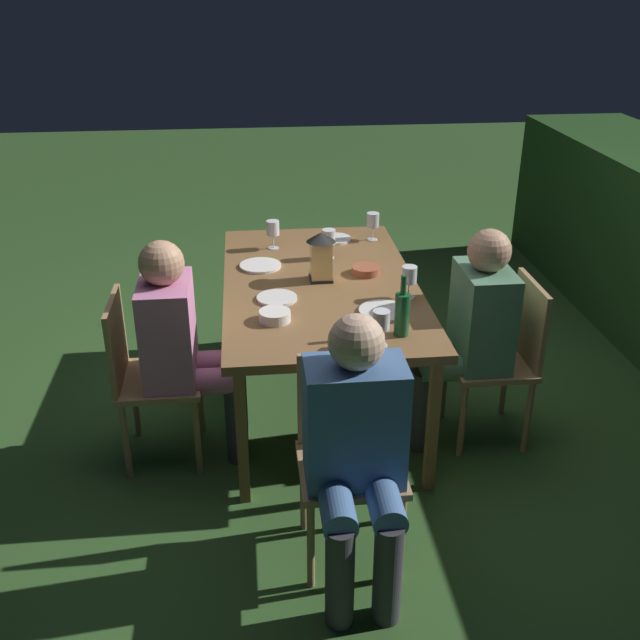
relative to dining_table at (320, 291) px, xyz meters
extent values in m
plane|color=#2D5123|center=(0.00, 0.00, -0.70)|extent=(16.00, 16.00, 0.00)
cube|color=brown|center=(0.00, 0.00, 0.03)|extent=(1.75, 1.02, 0.04)
cube|color=brown|center=(-0.81, -0.44, -0.35)|extent=(0.05, 0.05, 0.71)
cube|color=brown|center=(0.81, -0.44, -0.35)|extent=(0.05, 0.05, 0.71)
cube|color=brown|center=(-0.81, 0.44, -0.35)|extent=(0.05, 0.05, 0.71)
cube|color=brown|center=(0.81, 0.44, -0.35)|extent=(0.05, 0.05, 0.71)
cube|color=#9E7A51|center=(0.39, 0.83, -0.27)|extent=(0.42, 0.40, 0.03)
cube|color=#9E7A51|center=(0.39, 1.02, -0.04)|extent=(0.40, 0.02, 0.42)
cylinder|color=#9E7A51|center=(0.57, 0.66, -0.49)|extent=(0.03, 0.03, 0.42)
cylinder|color=#9E7A51|center=(0.21, 0.66, -0.49)|extent=(0.03, 0.03, 0.42)
cylinder|color=#9E7A51|center=(0.57, 1.00, -0.49)|extent=(0.03, 0.03, 0.42)
cylinder|color=#9E7A51|center=(0.21, 1.00, -0.49)|extent=(0.03, 0.03, 0.42)
cube|color=#4C7A5B|center=(0.39, 0.77, 0.00)|extent=(0.38, 0.24, 0.50)
sphere|color=tan|center=(0.39, 0.77, 0.34)|extent=(0.21, 0.21, 0.21)
cylinder|color=#4C7A5B|center=(0.48, 0.63, -0.24)|extent=(0.13, 0.36, 0.13)
cylinder|color=#4C7A5B|center=(0.30, 0.63, -0.24)|extent=(0.13, 0.36, 0.13)
cylinder|color=#333338|center=(0.48, 0.47, -0.48)|extent=(0.11, 0.11, 0.45)
cylinder|color=#333338|center=(0.30, 0.47, -0.48)|extent=(0.11, 0.11, 0.45)
cube|color=#9E7A51|center=(0.39, -0.83, -0.27)|extent=(0.42, 0.40, 0.03)
cube|color=#9E7A51|center=(0.39, -1.02, -0.04)|extent=(0.40, 0.02, 0.42)
cylinder|color=#9E7A51|center=(0.21, -0.66, -0.49)|extent=(0.03, 0.03, 0.42)
cylinder|color=#9E7A51|center=(0.57, -0.66, -0.49)|extent=(0.03, 0.03, 0.42)
cylinder|color=#9E7A51|center=(0.21, -1.00, -0.49)|extent=(0.03, 0.03, 0.42)
cylinder|color=#9E7A51|center=(0.57, -1.00, -0.49)|extent=(0.03, 0.03, 0.42)
cube|color=#C675A3|center=(0.39, -0.77, 0.00)|extent=(0.38, 0.24, 0.50)
sphere|color=tan|center=(0.39, -0.77, 0.34)|extent=(0.21, 0.21, 0.21)
cylinder|color=#C675A3|center=(0.30, -0.63, -0.24)|extent=(0.13, 0.36, 0.13)
cylinder|color=#C675A3|center=(0.48, -0.63, -0.24)|extent=(0.13, 0.36, 0.13)
cylinder|color=#333338|center=(0.30, -0.47, -0.48)|extent=(0.11, 0.11, 0.45)
cylinder|color=#333338|center=(0.48, -0.47, -0.48)|extent=(0.11, 0.11, 0.45)
cube|color=#9E7A51|center=(1.20, 0.00, -0.27)|extent=(0.40, 0.42, 0.03)
cube|color=#9E7A51|center=(1.01, 0.00, -0.04)|extent=(0.03, 0.40, 0.42)
cylinder|color=#9E7A51|center=(1.37, 0.18, -0.49)|extent=(0.03, 0.03, 0.42)
cylinder|color=#9E7A51|center=(1.37, -0.18, -0.49)|extent=(0.03, 0.03, 0.42)
cylinder|color=#9E7A51|center=(1.03, 0.18, -0.49)|extent=(0.03, 0.03, 0.42)
cylinder|color=#9E7A51|center=(1.03, -0.18, -0.49)|extent=(0.03, 0.03, 0.42)
cube|color=#426699|center=(1.26, 0.00, 0.00)|extent=(0.24, 0.38, 0.50)
sphere|color=#D1A889|center=(1.26, 0.00, 0.34)|extent=(0.21, 0.21, 0.21)
cylinder|color=#426699|center=(1.40, 0.09, -0.24)|extent=(0.36, 0.13, 0.13)
cylinder|color=#426699|center=(1.40, -0.09, -0.24)|extent=(0.36, 0.13, 0.13)
cylinder|color=#333338|center=(1.56, 0.09, -0.48)|extent=(0.11, 0.11, 0.45)
cylinder|color=#333338|center=(1.56, -0.09, -0.48)|extent=(0.11, 0.11, 0.45)
cube|color=black|center=(-0.03, 0.01, 0.06)|extent=(0.12, 0.12, 0.01)
cube|color=#F9D17A|center=(-0.03, 0.01, 0.17)|extent=(0.11, 0.11, 0.20)
cone|color=black|center=(-0.03, 0.01, 0.29)|extent=(0.15, 0.15, 0.05)
cylinder|color=#195128|center=(0.65, 0.30, 0.15)|extent=(0.07, 0.07, 0.20)
cylinder|color=#195128|center=(0.65, 0.30, 0.30)|extent=(0.03, 0.03, 0.09)
cylinder|color=silver|center=(-0.62, 0.39, 0.06)|extent=(0.06, 0.06, 0.00)
cylinder|color=silver|center=(-0.62, 0.39, 0.10)|extent=(0.01, 0.01, 0.08)
cylinder|color=silver|center=(-0.62, 0.39, 0.18)|extent=(0.08, 0.08, 0.08)
cylinder|color=maroon|center=(-0.62, 0.39, 0.16)|extent=(0.07, 0.07, 0.03)
cylinder|color=silver|center=(-0.35, 0.09, 0.06)|extent=(0.06, 0.06, 0.00)
cylinder|color=silver|center=(-0.35, 0.09, 0.10)|extent=(0.01, 0.01, 0.08)
cylinder|color=silver|center=(-0.35, 0.09, 0.18)|extent=(0.08, 0.08, 0.08)
cylinder|color=maroon|center=(-0.35, 0.09, 0.16)|extent=(0.07, 0.07, 0.03)
cylinder|color=silver|center=(-0.54, -0.22, 0.06)|extent=(0.06, 0.06, 0.00)
cylinder|color=silver|center=(-0.54, -0.22, 0.10)|extent=(0.01, 0.01, 0.08)
cylinder|color=silver|center=(-0.54, -0.22, 0.18)|extent=(0.08, 0.08, 0.08)
cylinder|color=maroon|center=(-0.54, -0.22, 0.16)|extent=(0.07, 0.07, 0.03)
cylinder|color=silver|center=(0.25, 0.42, 0.06)|extent=(0.06, 0.06, 0.00)
cylinder|color=silver|center=(0.25, 0.42, 0.10)|extent=(0.01, 0.01, 0.08)
cylinder|color=silver|center=(0.25, 0.42, 0.18)|extent=(0.08, 0.08, 0.08)
cylinder|color=maroon|center=(0.25, 0.42, 0.16)|extent=(0.07, 0.07, 0.03)
cylinder|color=silver|center=(0.75, 0.19, 0.06)|extent=(0.06, 0.06, 0.00)
cylinder|color=silver|center=(0.75, 0.19, 0.10)|extent=(0.01, 0.01, 0.08)
cylinder|color=silver|center=(0.75, 0.19, 0.18)|extent=(0.08, 0.08, 0.08)
cylinder|color=maroon|center=(0.75, 0.19, 0.16)|extent=(0.07, 0.07, 0.03)
cylinder|color=silver|center=(0.41, 0.26, 0.06)|extent=(0.24, 0.24, 0.01)
cylinder|color=silver|center=(0.21, -0.24, 0.06)|extent=(0.20, 0.20, 0.01)
cylinder|color=white|center=(-0.64, 0.16, 0.06)|extent=(0.20, 0.20, 0.01)
cylinder|color=white|center=(-0.25, -0.31, 0.06)|extent=(0.23, 0.23, 0.01)
cylinder|color=silver|center=(0.45, -0.26, 0.08)|extent=(0.15, 0.15, 0.05)
cylinder|color=#424C1E|center=(0.45, -0.26, 0.09)|extent=(0.13, 0.13, 0.02)
cylinder|color=#9E5138|center=(-0.08, 0.26, 0.07)|extent=(0.16, 0.16, 0.04)
cylinder|color=tan|center=(-0.08, 0.26, 0.08)|extent=(0.13, 0.13, 0.01)
camera|label=1|loc=(3.56, -0.37, 1.56)|focal=41.08mm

